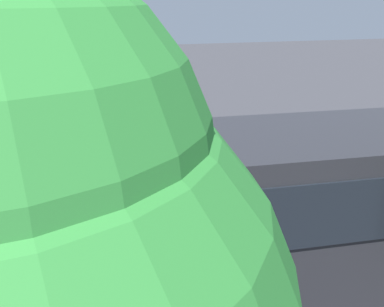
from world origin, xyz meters
name	(u,v)px	position (x,y,z in m)	size (l,w,h in m)	color
ground_plane	(262,178)	(0.00, 0.00, 0.00)	(80.00, 80.00, 0.00)	#38383D
tour_bus	(291,220)	(1.93, 5.42, 1.64)	(9.67, 3.01, 3.25)	#26262B
spectator_far_left	(306,177)	(-0.05, 2.48, 1.05)	(0.58, 0.35, 1.75)	#473823
spectator_left	(267,182)	(1.10, 2.65, 1.10)	(0.58, 0.35, 1.82)	black
spectator_centre	(220,187)	(2.24, 2.48, 1.03)	(0.58, 0.34, 1.73)	#473823
spectator_right	(189,196)	(3.09, 2.68, 0.97)	(0.58, 0.36, 1.65)	black
spectator_far_right	(140,198)	(4.23, 2.68, 1.07)	(0.58, 0.34, 1.79)	black
parked_motorcycle_silver	(298,213)	(0.53, 3.25, 0.48)	(2.05, 0.58, 0.99)	black
stunt_motorcycle	(145,130)	(3.24, -2.73, 1.01)	(2.00, 0.66, 1.73)	black
tree_far	(15,296)	(5.79, 9.49, 3.90)	(2.98, 2.98, 5.63)	#51381E
bay_line_a	(336,169)	(-2.65, -0.04, 0.00)	(0.21, 4.93, 0.01)	white
bay_line_b	(269,176)	(-0.24, -0.04, 0.00)	(0.20, 4.36, 0.01)	white
bay_line_c	(195,184)	(2.16, -0.04, 0.00)	(0.21, 4.85, 0.01)	white
bay_line_d	(115,193)	(4.57, -0.04, 0.00)	(0.20, 4.24, 0.01)	white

